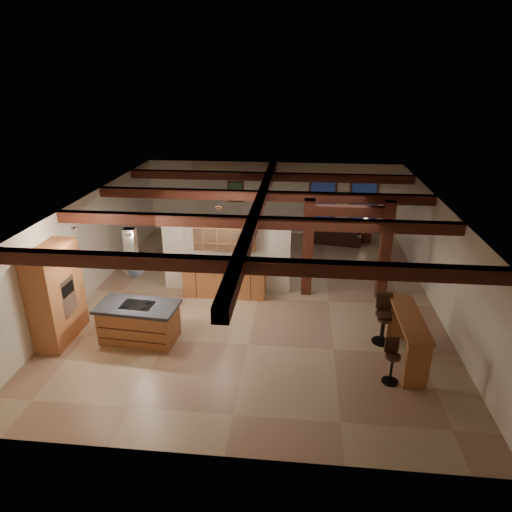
{
  "coord_description": "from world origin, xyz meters",
  "views": [
    {
      "loc": [
        1.16,
        -11.94,
        6.19
      ],
      "look_at": [
        -0.11,
        0.5,
        1.14
      ],
      "focal_mm": 32.0,
      "sensor_mm": 36.0,
      "label": 1
    }
  ],
  "objects_px": {
    "bar_counter": "(408,331)",
    "sofa": "(335,235)",
    "dining_table": "(242,256)",
    "kitchen_island": "(139,322)"
  },
  "relations": [
    {
      "from": "bar_counter",
      "to": "dining_table",
      "type": "bearing_deg",
      "value": 130.58
    },
    {
      "from": "bar_counter",
      "to": "kitchen_island",
      "type": "bearing_deg",
      "value": 177.53
    },
    {
      "from": "kitchen_island",
      "to": "sofa",
      "type": "height_order",
      "value": "kitchen_island"
    },
    {
      "from": "sofa",
      "to": "bar_counter",
      "type": "distance_m",
      "value": 7.86
    },
    {
      "from": "kitchen_island",
      "to": "dining_table",
      "type": "height_order",
      "value": "kitchen_island"
    },
    {
      "from": "sofa",
      "to": "bar_counter",
      "type": "height_order",
      "value": "bar_counter"
    },
    {
      "from": "kitchen_island",
      "to": "dining_table",
      "type": "distance_m",
      "value": 5.29
    },
    {
      "from": "sofa",
      "to": "dining_table",
      "type": "bearing_deg",
      "value": 47.63
    },
    {
      "from": "bar_counter",
      "to": "sofa",
      "type": "bearing_deg",
      "value": 98.42
    },
    {
      "from": "dining_table",
      "to": "bar_counter",
      "type": "distance_m",
      "value": 6.87
    }
  ]
}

